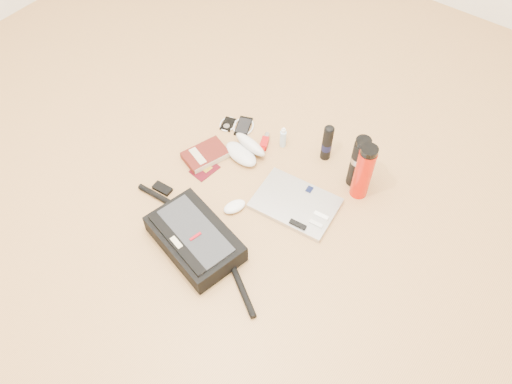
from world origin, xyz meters
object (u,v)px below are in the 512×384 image
Objects in this scene: messenger_bag at (194,238)px; thermos_red at (364,172)px; laptop at (296,204)px; book at (205,155)px; thermos_black at (359,162)px.

thermos_red reaches higher than messenger_bag.
book is at bearing 176.87° from laptop.
laptop is 0.33m from thermos_black.
thermos_red is at bearing 44.55° from laptop.
laptop is at bearing -129.40° from thermos_red.
thermos_red reaches higher than book.
messenger_bag is 0.78m from thermos_black.
thermos_black reaches higher than book.
messenger_bag is at bearing -124.12° from laptop.
messenger_bag is 0.76m from thermos_red.
laptop is at bearing 75.41° from messenger_bag.
thermos_red is at bearing 71.07° from messenger_bag.
thermos_red is (0.41, 0.64, 0.10)m from messenger_bag.
book is 0.71m from thermos_black.
book is at bearing 138.60° from messenger_bag.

